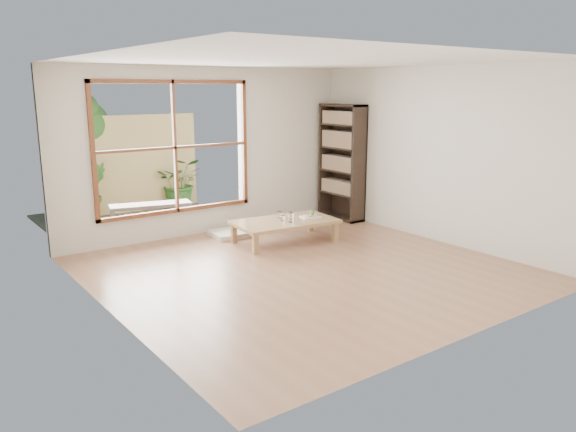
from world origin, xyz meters
name	(u,v)px	position (x,y,z in m)	size (l,w,h in m)	color
ground	(304,269)	(0.00, 0.00, 0.00)	(5.00, 5.00, 0.00)	#9B6E4D
low_table	(285,223)	(0.58, 1.21, 0.29)	(1.60, 1.00, 0.33)	#986D4A
floor_cushion	(229,234)	(0.07, 2.00, 0.04)	(0.53, 0.53, 0.08)	white
bookshelf	(342,162)	(2.32, 1.90, 1.00)	(0.32, 0.90, 2.01)	#30231A
glass_tall	(291,217)	(0.59, 1.07, 0.41)	(0.08, 0.08, 0.15)	silver
glass_mid	(290,216)	(0.70, 1.24, 0.38)	(0.07, 0.07, 0.10)	silver
glass_short	(280,215)	(0.62, 1.40, 0.38)	(0.08, 0.08, 0.10)	silver
glass_small	(283,218)	(0.54, 1.22, 0.37)	(0.06, 0.06, 0.08)	silver
food_tray	(311,216)	(1.03, 1.15, 0.35)	(0.33, 0.26, 0.09)	white
deck	(150,223)	(-0.60, 3.56, 0.00)	(2.80, 2.00, 0.05)	#372E28
garden_bench	(151,207)	(-0.74, 3.13, 0.37)	(1.35, 0.69, 0.41)	#30231A
bamboo_fence	(125,165)	(-0.60, 4.56, 0.90)	(2.80, 0.06, 1.80)	tan
shrub_right	(180,182)	(0.40, 4.40, 0.50)	(0.86, 0.74, 0.95)	#396B27
shrub_left	(91,193)	(-1.40, 4.09, 0.54)	(0.57, 0.46, 1.03)	#396B27
garden_tree	(79,126)	(-1.28, 4.86, 1.63)	(1.04, 0.85, 2.22)	#4C3D2D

